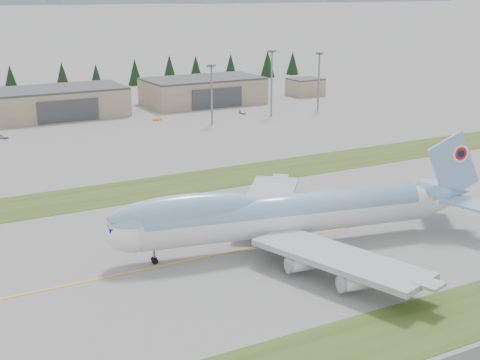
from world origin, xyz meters
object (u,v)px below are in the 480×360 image
boeing_747_freighter (286,214)px  service_vehicle_c (242,114)px  hangar_right (203,91)px  hangar_center (59,102)px  service_vehicle_b (157,120)px  service_vehicle_a (3,138)px

boeing_747_freighter → service_vehicle_c: 137.77m
hangar_right → hangar_center: bearing=180.0°
hangar_right → service_vehicle_b: hangar_right is taller
hangar_center → service_vehicle_b: bearing=-40.8°
service_vehicle_c → service_vehicle_a: bearing=-170.2°
boeing_747_freighter → hangar_center: bearing=102.1°
service_vehicle_b → service_vehicle_c: bearing=-109.3°
hangar_right → service_vehicle_b: size_ratio=12.96×
hangar_center → service_vehicle_b: size_ratio=12.96×
hangar_center → service_vehicle_c: 69.36m
boeing_747_freighter → service_vehicle_a: bearing=114.3°
service_vehicle_a → service_vehicle_b: 55.33m
hangar_center → service_vehicle_c: hangar_center is taller
service_vehicle_a → service_vehicle_b: (55.13, 4.76, 0.00)m
hangar_center → service_vehicle_c: bearing=-24.2°
hangar_center → hangar_right: (60.00, 0.00, 0.00)m
boeing_747_freighter → hangar_center: size_ratio=1.59×
hangar_right → service_vehicle_c: (3.05, -28.39, -5.39)m
hangar_right → service_vehicle_a: 91.10m
hangar_center → hangar_right: size_ratio=1.00×
boeing_747_freighter → service_vehicle_a: (-29.80, 122.68, -6.58)m
hangar_center → service_vehicle_b: 39.01m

